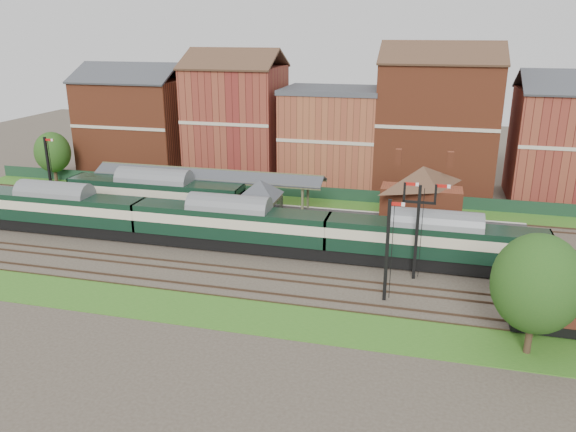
% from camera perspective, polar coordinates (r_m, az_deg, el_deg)
% --- Properties ---
extents(ground, '(160.00, 160.00, 0.00)m').
position_cam_1_polar(ground, '(51.79, -0.66, -3.82)').
color(ground, '#473D33').
rests_on(ground, ground).
extents(grass_back, '(90.00, 4.50, 0.06)m').
position_cam_1_polar(grass_back, '(66.46, 2.93, 1.29)').
color(grass_back, '#2D6619').
rests_on(grass_back, ground).
extents(grass_front, '(90.00, 5.00, 0.06)m').
position_cam_1_polar(grass_front, '(41.41, -5.03, -9.90)').
color(grass_front, '#2D6619').
rests_on(grass_front, ground).
extents(fence, '(90.00, 0.12, 1.50)m').
position_cam_1_polar(fence, '(68.13, 3.28, 2.35)').
color(fence, '#193823').
rests_on(fence, ground).
extents(platform, '(55.00, 3.40, 1.00)m').
position_cam_1_polar(platform, '(61.72, -2.79, 0.39)').
color(platform, '#2D2D2D').
rests_on(platform, ground).
extents(signal_box, '(5.40, 5.40, 6.00)m').
position_cam_1_polar(signal_box, '(54.42, -2.83, 0.85)').
color(signal_box, '#636F4F').
rests_on(signal_box, ground).
extents(brick_hut, '(3.20, 2.64, 2.94)m').
position_cam_1_polar(brick_hut, '(53.36, 5.45, -1.84)').
color(brick_hut, maroon).
rests_on(brick_hut, ground).
extents(station_building, '(8.10, 8.10, 5.90)m').
position_cam_1_polar(station_building, '(58.16, 13.39, 2.32)').
color(station_building, brown).
rests_on(station_building, platform).
extents(canopy, '(26.00, 3.89, 4.08)m').
position_cam_1_polar(canopy, '(62.57, -8.12, 4.37)').
color(canopy, '#545837').
rests_on(canopy, platform).
extents(semaphore_bracket, '(3.60, 0.25, 8.18)m').
position_cam_1_polar(semaphore_bracket, '(46.26, 13.05, -0.97)').
color(semaphore_bracket, black).
rests_on(semaphore_bracket, ground).
extents(semaphore_platform_end, '(1.23, 0.25, 8.00)m').
position_cam_1_polar(semaphore_platform_end, '(70.62, -23.10, 4.32)').
color(semaphore_platform_end, black).
rests_on(semaphore_platform_end, ground).
extents(semaphore_siding, '(1.23, 0.25, 8.00)m').
position_cam_1_polar(semaphore_siding, '(42.27, 10.06, -3.34)').
color(semaphore_siding, black).
rests_on(semaphore_siding, ground).
extents(town_backdrop, '(69.00, 10.00, 16.00)m').
position_cam_1_polar(town_backdrop, '(73.46, 4.31, 8.53)').
color(town_backdrop, brown).
rests_on(town_backdrop, ground).
extents(dmu_train, '(55.40, 2.91, 4.26)m').
position_cam_1_polar(dmu_train, '(52.34, -5.94, -0.77)').
color(dmu_train, black).
rests_on(dmu_train, ground).
extents(platform_railcar, '(19.53, 3.08, 4.50)m').
position_cam_1_polar(platform_railcar, '(62.26, -13.31, 2.10)').
color(platform_railcar, black).
rests_on(platform_railcar, ground).
extents(goods_van_a, '(5.32, 2.31, 3.23)m').
position_cam_1_polar(goods_van_a, '(42.24, 25.39, -8.38)').
color(goods_van_a, black).
rests_on(goods_van_a, ground).
extents(tree_far, '(5.51, 5.51, 8.04)m').
position_cam_1_polar(tree_far, '(37.76, 23.98, -6.31)').
color(tree_far, '#382619').
rests_on(tree_far, ground).
extents(tree_back, '(4.66, 4.66, 6.80)m').
position_cam_1_polar(tree_back, '(80.99, -22.80, 5.99)').
color(tree_back, '#382619').
rests_on(tree_back, ground).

